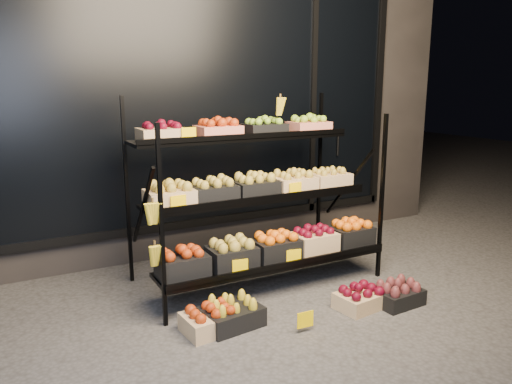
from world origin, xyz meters
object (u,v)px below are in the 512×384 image
display_rack (258,197)px  floor_crate_midright (360,297)px  floor_crate_midleft (231,313)px  floor_crate_left (211,319)px

display_rack → floor_crate_midright: display_rack is taller
floor_crate_midleft → floor_crate_midright: 1.06m
floor_crate_left → floor_crate_midleft: floor_crate_midleft is taller
floor_crate_left → floor_crate_midleft: bearing=-4.7°
floor_crate_midleft → floor_crate_midright: floor_crate_midleft is taller
display_rack → floor_crate_left: display_rack is taller
display_rack → floor_crate_left: bearing=-138.5°
display_rack → floor_crate_left: (-0.74, -0.66, -0.69)m
floor_crate_left → floor_crate_midleft: size_ratio=0.92×
floor_crate_midleft → display_rack: bearing=41.5°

